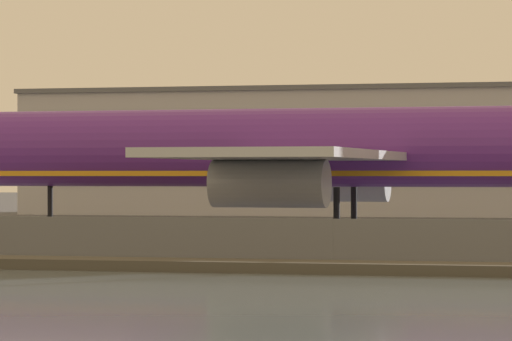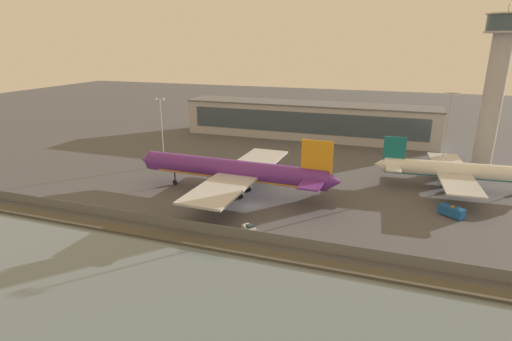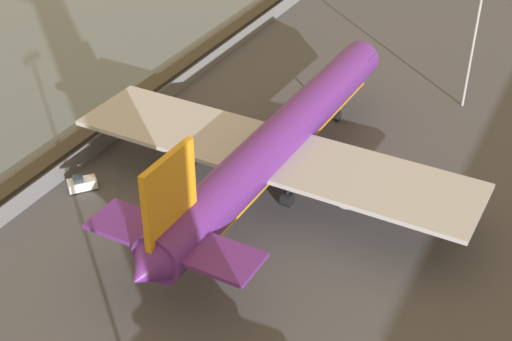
{
  "view_description": "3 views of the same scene",
  "coord_description": "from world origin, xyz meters",
  "px_view_note": "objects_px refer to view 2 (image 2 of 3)",
  "views": [
    {
      "loc": [
        13.56,
        -86.3,
        4.42
      ],
      "look_at": [
        -9.26,
        6.08,
        4.65
      ],
      "focal_mm": 105.0,
      "sensor_mm": 36.0,
      "label": 1
    },
    {
      "loc": [
        29.62,
        -80.51,
        36.28
      ],
      "look_at": [
        -3.92,
        15.92,
        3.4
      ],
      "focal_mm": 28.0,
      "sensor_mm": 36.0,
      "label": 2
    },
    {
      "loc": [
        54.75,
        35.37,
        46.75
      ],
      "look_at": [
        -0.26,
        7.03,
        5.76
      ],
      "focal_mm": 50.0,
      "sensor_mm": 36.0,
      "label": 3
    }
  ],
  "objects_px": {
    "control_tower": "(496,79)",
    "apron_light_mast_apron_east": "(162,128)",
    "ops_van": "(452,211)",
    "apron_light_mast_apron_west": "(446,136)",
    "baggage_tug": "(249,229)",
    "passenger_jet_white_teal": "(458,171)",
    "cargo_jet_purple": "(235,171)"
  },
  "relations": [
    {
      "from": "ops_van",
      "to": "apron_light_mast_apron_west",
      "type": "xyz_separation_m",
      "value": [
        -1.08,
        20.03,
        12.35
      ]
    },
    {
      "from": "cargo_jet_purple",
      "to": "passenger_jet_white_teal",
      "type": "xyz_separation_m",
      "value": [
        52.74,
        21.16,
        -0.94
      ]
    },
    {
      "from": "control_tower",
      "to": "apron_light_mast_apron_east",
      "type": "relative_size",
      "value": 2.2
    },
    {
      "from": "ops_van",
      "to": "apron_light_mast_apron_east",
      "type": "relative_size",
      "value": 0.26
    },
    {
      "from": "control_tower",
      "to": "apron_light_mast_apron_west",
      "type": "height_order",
      "value": "control_tower"
    },
    {
      "from": "passenger_jet_white_teal",
      "to": "baggage_tug",
      "type": "xyz_separation_m",
      "value": [
        -42.06,
        -40.63,
        -4.16
      ]
    },
    {
      "from": "control_tower",
      "to": "apron_light_mast_apron_east",
      "type": "bearing_deg",
      "value": -160.58
    },
    {
      "from": "control_tower",
      "to": "apron_light_mast_apron_east",
      "type": "height_order",
      "value": "control_tower"
    },
    {
      "from": "apron_light_mast_apron_west",
      "to": "control_tower",
      "type": "bearing_deg",
      "value": 60.61
    },
    {
      "from": "apron_light_mast_apron_west",
      "to": "passenger_jet_white_teal",
      "type": "bearing_deg",
      "value": -13.78
    },
    {
      "from": "baggage_tug",
      "to": "ops_van",
      "type": "relative_size",
      "value": 0.64
    },
    {
      "from": "passenger_jet_white_teal",
      "to": "apron_light_mast_apron_east",
      "type": "xyz_separation_m",
      "value": [
        -82.15,
        -6.94,
        6.85
      ]
    },
    {
      "from": "cargo_jet_purple",
      "to": "ops_van",
      "type": "relative_size",
      "value": 9.99
    },
    {
      "from": "apron_light_mast_apron_east",
      "to": "apron_light_mast_apron_west",
      "type": "bearing_deg",
      "value": 5.78
    },
    {
      "from": "passenger_jet_white_teal",
      "to": "cargo_jet_purple",
      "type": "bearing_deg",
      "value": -158.14
    },
    {
      "from": "passenger_jet_white_teal",
      "to": "control_tower",
      "type": "xyz_separation_m",
      "value": [
        9.85,
        25.5,
        21.3
      ]
    },
    {
      "from": "ops_van",
      "to": "cargo_jet_purple",
      "type": "bearing_deg",
      "value": -177.59
    },
    {
      "from": "control_tower",
      "to": "apron_light_mast_apron_west",
      "type": "xyz_separation_m",
      "value": [
        -13.81,
        -24.52,
        -12.64
      ]
    },
    {
      "from": "apron_light_mast_apron_west",
      "to": "ops_van",
      "type": "bearing_deg",
      "value": -86.9
    },
    {
      "from": "passenger_jet_white_teal",
      "to": "control_tower",
      "type": "relative_size",
      "value": 0.92
    },
    {
      "from": "baggage_tug",
      "to": "ops_van",
      "type": "distance_m",
      "value": 44.73
    },
    {
      "from": "baggage_tug",
      "to": "apron_light_mast_apron_east",
      "type": "bearing_deg",
      "value": 139.96
    },
    {
      "from": "baggage_tug",
      "to": "apron_light_mast_apron_east",
      "type": "distance_m",
      "value": 53.51
    },
    {
      "from": "baggage_tug",
      "to": "control_tower",
      "type": "distance_m",
      "value": 87.83
    },
    {
      "from": "cargo_jet_purple",
      "to": "apron_light_mast_apron_east",
      "type": "height_order",
      "value": "apron_light_mast_apron_east"
    },
    {
      "from": "baggage_tug",
      "to": "ops_van",
      "type": "xyz_separation_m",
      "value": [
        39.18,
        21.57,
        0.47
      ]
    },
    {
      "from": "control_tower",
      "to": "apron_light_mast_apron_east",
      "type": "xyz_separation_m",
      "value": [
        -92.0,
        -32.44,
        -14.45
      ]
    },
    {
      "from": "cargo_jet_purple",
      "to": "apron_light_mast_apron_west",
      "type": "bearing_deg",
      "value": 24.4
    },
    {
      "from": "cargo_jet_purple",
      "to": "control_tower",
      "type": "relative_size",
      "value": 1.16
    },
    {
      "from": "passenger_jet_white_teal",
      "to": "apron_light_mast_apron_east",
      "type": "bearing_deg",
      "value": -175.17
    },
    {
      "from": "baggage_tug",
      "to": "apron_light_mast_apron_east",
      "type": "xyz_separation_m",
      "value": [
        -40.09,
        33.68,
        11.0
      ]
    },
    {
      "from": "apron_light_mast_apron_east",
      "to": "passenger_jet_white_teal",
      "type": "bearing_deg",
      "value": 4.83
    }
  ]
}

